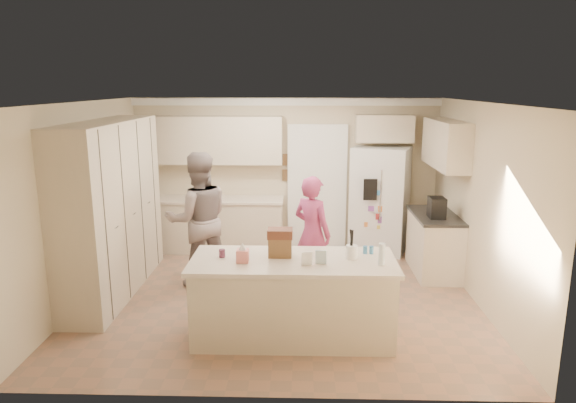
{
  "coord_description": "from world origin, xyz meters",
  "views": [
    {
      "loc": [
        0.3,
        -6.5,
        2.82
      ],
      "look_at": [
        0.1,
        0.35,
        1.25
      ],
      "focal_mm": 32.0,
      "sensor_mm": 36.0,
      "label": 1
    }
  ],
  "objects_px": {
    "coffee_maker": "(437,208)",
    "refrigerator": "(380,200)",
    "island_base": "(293,300)",
    "utensil_crock": "(352,252)",
    "dollhouse_body": "(280,247)",
    "teen_boy": "(199,220)",
    "tissue_box": "(243,256)",
    "teen_girl": "(312,233)"
  },
  "relations": [
    {
      "from": "island_base",
      "to": "tissue_box",
      "type": "xyz_separation_m",
      "value": [
        -0.55,
        -0.1,
        0.56
      ]
    },
    {
      "from": "refrigerator",
      "to": "utensil_crock",
      "type": "distance_m",
      "value": 3.2
    },
    {
      "from": "refrigerator",
      "to": "teen_boy",
      "type": "bearing_deg",
      "value": -129.23
    },
    {
      "from": "utensil_crock",
      "to": "tissue_box",
      "type": "relative_size",
      "value": 1.07
    },
    {
      "from": "coffee_maker",
      "to": "tissue_box",
      "type": "bearing_deg",
      "value": -142.43
    },
    {
      "from": "island_base",
      "to": "teen_boy",
      "type": "distance_m",
      "value": 2.12
    },
    {
      "from": "refrigerator",
      "to": "teen_boy",
      "type": "xyz_separation_m",
      "value": [
        -2.78,
        -1.61,
        0.06
      ]
    },
    {
      "from": "refrigerator",
      "to": "teen_girl",
      "type": "xyz_separation_m",
      "value": [
        -1.18,
        -1.73,
        -0.09
      ]
    },
    {
      "from": "refrigerator",
      "to": "tissue_box",
      "type": "relative_size",
      "value": 12.86
    },
    {
      "from": "utensil_crock",
      "to": "tissue_box",
      "type": "bearing_deg",
      "value": -172.87
    },
    {
      "from": "tissue_box",
      "to": "teen_boy",
      "type": "relative_size",
      "value": 0.07
    },
    {
      "from": "dollhouse_body",
      "to": "teen_boy",
      "type": "height_order",
      "value": "teen_boy"
    },
    {
      "from": "dollhouse_body",
      "to": "teen_girl",
      "type": "distance_m",
      "value": 1.4
    },
    {
      "from": "dollhouse_body",
      "to": "teen_boy",
      "type": "relative_size",
      "value": 0.14
    },
    {
      "from": "refrigerator",
      "to": "tissue_box",
      "type": "xyz_separation_m",
      "value": [
        -1.97,
        -3.26,
        0.1
      ]
    },
    {
      "from": "refrigerator",
      "to": "utensil_crock",
      "type": "xyz_separation_m",
      "value": [
        -0.77,
        -3.11,
        0.1
      ]
    },
    {
      "from": "utensil_crock",
      "to": "teen_boy",
      "type": "xyz_separation_m",
      "value": [
        -2.01,
        1.49,
        -0.04
      ]
    },
    {
      "from": "utensil_crock",
      "to": "teen_girl",
      "type": "height_order",
      "value": "teen_girl"
    },
    {
      "from": "coffee_maker",
      "to": "utensil_crock",
      "type": "height_order",
      "value": "coffee_maker"
    },
    {
      "from": "refrigerator",
      "to": "tissue_box",
      "type": "bearing_deg",
      "value": -100.47
    },
    {
      "from": "coffee_maker",
      "to": "dollhouse_body",
      "type": "relative_size",
      "value": 1.15
    },
    {
      "from": "utensil_crock",
      "to": "coffee_maker",
      "type": "bearing_deg",
      "value": 52.88
    },
    {
      "from": "coffee_maker",
      "to": "dollhouse_body",
      "type": "height_order",
      "value": "coffee_maker"
    },
    {
      "from": "island_base",
      "to": "refrigerator",
      "type": "bearing_deg",
      "value": 65.81
    },
    {
      "from": "utensil_crock",
      "to": "teen_boy",
      "type": "relative_size",
      "value": 0.08
    },
    {
      "from": "island_base",
      "to": "utensil_crock",
      "type": "xyz_separation_m",
      "value": [
        0.65,
        0.05,
        0.56
      ]
    },
    {
      "from": "refrigerator",
      "to": "dollhouse_body",
      "type": "xyz_separation_m",
      "value": [
        -1.57,
        -3.06,
        0.14
      ]
    },
    {
      "from": "refrigerator",
      "to": "island_base",
      "type": "bearing_deg",
      "value": -93.52
    },
    {
      "from": "coffee_maker",
      "to": "refrigerator",
      "type": "bearing_deg",
      "value": 116.66
    },
    {
      "from": "tissue_box",
      "to": "dollhouse_body",
      "type": "height_order",
      "value": "dollhouse_body"
    },
    {
      "from": "coffee_maker",
      "to": "teen_girl",
      "type": "bearing_deg",
      "value": -165.35
    },
    {
      "from": "tissue_box",
      "to": "refrigerator",
      "type": "bearing_deg",
      "value": 58.86
    },
    {
      "from": "coffee_maker",
      "to": "utensil_crock",
      "type": "xyz_separation_m",
      "value": [
        -1.4,
        -1.85,
        -0.07
      ]
    },
    {
      "from": "coffee_maker",
      "to": "dollhouse_body",
      "type": "distance_m",
      "value": 2.84
    },
    {
      "from": "coffee_maker",
      "to": "teen_boy",
      "type": "xyz_separation_m",
      "value": [
        -3.41,
        -0.36,
        -0.11
      ]
    },
    {
      "from": "coffee_maker",
      "to": "dollhouse_body",
      "type": "bearing_deg",
      "value": -140.71
    },
    {
      "from": "coffee_maker",
      "to": "utensil_crock",
      "type": "bearing_deg",
      "value": -127.12
    },
    {
      "from": "tissue_box",
      "to": "teen_boy",
      "type": "xyz_separation_m",
      "value": [
        -0.81,
        1.64,
        -0.04
      ]
    },
    {
      "from": "teen_boy",
      "to": "teen_girl",
      "type": "height_order",
      "value": "teen_boy"
    },
    {
      "from": "coffee_maker",
      "to": "teen_boy",
      "type": "distance_m",
      "value": 3.43
    },
    {
      "from": "island_base",
      "to": "teen_boy",
      "type": "xyz_separation_m",
      "value": [
        -1.36,
        1.54,
        0.52
      ]
    },
    {
      "from": "refrigerator",
      "to": "dollhouse_body",
      "type": "distance_m",
      "value": 3.44
    }
  ]
}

